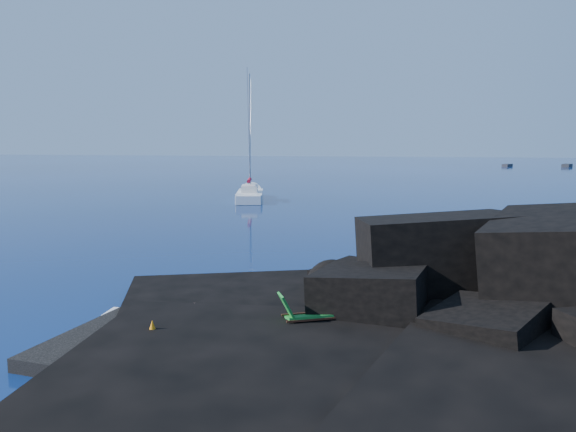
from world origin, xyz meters
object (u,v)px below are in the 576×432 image
distant_boat_a (507,166)px  sunbather (200,309)px  marker_cone (152,330)px  distant_boat_b (567,167)px  sailboat (250,200)px  deck_chair (312,309)px

distant_boat_a → sunbather: bearing=-78.4°
sunbather → marker_cone: size_ratio=3.32×
distant_boat_b → marker_cone: bearing=-85.0°
sailboat → deck_chair: sailboat is taller
marker_cone → distant_boat_b: size_ratio=0.11×
sailboat → deck_chair: (12.28, -35.52, 0.90)m
sunbather → distant_boat_b: 124.88m
distant_boat_a → distant_boat_b: 12.47m
marker_cone → distant_boat_b: (39.10, 120.99, -0.61)m
sailboat → deck_chair: size_ratio=7.25×
deck_chair → sailboat: bearing=82.3°
sunbather → marker_cone: (-0.41, -2.26, 0.09)m
deck_chair → sunbather: bearing=144.6°
sailboat → distant_boat_a: (35.10, 83.10, 0.00)m
sailboat → marker_cone: bearing=-91.7°
deck_chair → marker_cone: (-3.82, -1.74, -0.29)m
sailboat → sunbather: bearing=-90.2°
sailboat → sunbather: 36.11m
marker_cone → distant_boat_b: bearing=72.1°
marker_cone → distant_boat_a: (26.64, 120.35, -0.61)m
sailboat → distant_boat_b: 96.30m
sailboat → distant_boat_a: bearing=52.6°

